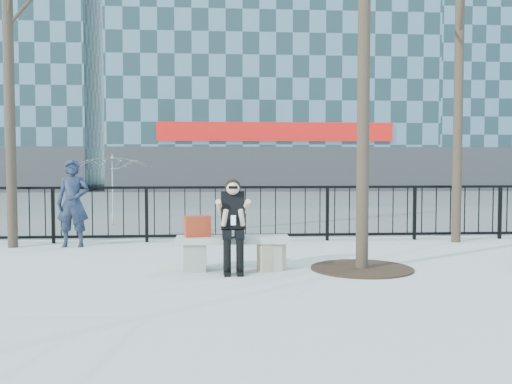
{
  "coord_description": "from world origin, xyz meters",
  "views": [
    {
      "loc": [
        -0.26,
        -8.29,
        1.58
      ],
      "look_at": [
        0.4,
        0.8,
        1.1
      ],
      "focal_mm": 40.0,
      "sensor_mm": 36.0,
      "label": 1
    }
  ],
  "objects": [
    {
      "name": "shopping_bag",
      "position": [
        0.56,
        -0.12,
        0.19
      ],
      "size": [
        0.43,
        0.31,
        0.39
      ],
      "primitive_type": "cube",
      "rotation": [
        0.0,
        0.0,
        0.44
      ],
      "color": "#CBB290",
      "rests_on": "ground"
    },
    {
      "name": "street_surface",
      "position": [
        0.0,
        15.0,
        0.0
      ],
      "size": [
        60.0,
        23.0,
        0.01
      ],
      "primitive_type": "cube",
      "color": "#474747",
      "rests_on": "ground"
    },
    {
      "name": "seated_woman",
      "position": [
        0.0,
        -0.16,
        0.67
      ],
      "size": [
        0.5,
        0.64,
        1.34
      ],
      "color": "black",
      "rests_on": "ground"
    },
    {
      "name": "railing",
      "position": [
        0.0,
        3.0,
        0.55
      ],
      "size": [
        14.0,
        0.06,
        1.1
      ],
      "color": "black",
      "rests_on": "ground"
    },
    {
      "name": "handbag",
      "position": [
        -0.51,
        0.02,
        0.64
      ],
      "size": [
        0.4,
        0.25,
        0.3
      ],
      "primitive_type": "cube",
      "rotation": [
        0.0,
        0.0,
        0.23
      ],
      "color": "maroon",
      "rests_on": "bench_main"
    },
    {
      "name": "standing_man",
      "position": [
        -2.89,
        2.49,
        0.82
      ],
      "size": [
        0.6,
        0.4,
        1.63
      ],
      "primitive_type": "imported",
      "rotation": [
        0.0,
        0.0,
        -0.02
      ],
      "color": "black",
      "rests_on": "ground"
    },
    {
      "name": "ground",
      "position": [
        0.0,
        0.0,
        0.0
      ],
      "size": [
        120.0,
        120.0,
        0.0
      ],
      "primitive_type": "plane",
      "color": "#A5A6A1",
      "rests_on": "ground"
    },
    {
      "name": "tree_grate",
      "position": [
        1.9,
        -0.1,
        0.01
      ],
      "size": [
        1.5,
        1.5,
        0.02
      ],
      "primitive_type": "cylinder",
      "color": "black",
      "rests_on": "ground"
    },
    {
      "name": "bench_main",
      "position": [
        0.0,
        0.0,
        0.3
      ],
      "size": [
        1.65,
        0.46,
        0.49
      ],
      "color": "slate",
      "rests_on": "ground"
    },
    {
      "name": "vendor_umbrella",
      "position": [
        -2.81,
        6.11,
        0.9
      ],
      "size": [
        1.99,
        2.03,
        1.8
      ],
      "primitive_type": "imported",
      "rotation": [
        0.0,
        0.0,
        -0.01
      ],
      "color": "yellow",
      "rests_on": "ground"
    }
  ]
}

